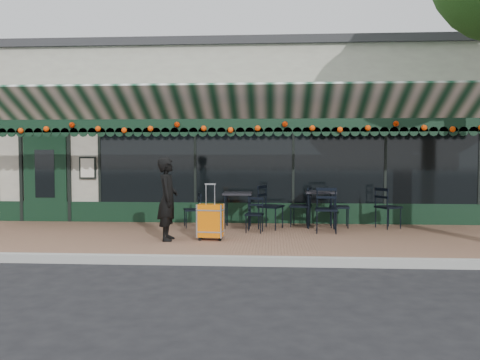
# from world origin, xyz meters

# --- Properties ---
(ground) EXTENTS (80.00, 80.00, 0.00)m
(ground) POSITION_xyz_m (0.00, 0.00, 0.00)
(ground) COLOR black
(ground) RESTS_ON ground
(sidewalk) EXTENTS (18.00, 4.00, 0.15)m
(sidewalk) POSITION_xyz_m (0.00, 2.00, 0.07)
(sidewalk) COLOR brown
(sidewalk) RESTS_ON ground
(curb) EXTENTS (18.00, 0.16, 0.15)m
(curb) POSITION_xyz_m (0.00, -0.08, 0.07)
(curb) COLOR #9E9E99
(curb) RESTS_ON ground
(restaurant_building) EXTENTS (12.00, 9.60, 4.50)m
(restaurant_building) POSITION_xyz_m (0.00, 7.84, 2.27)
(restaurant_building) COLOR gray
(restaurant_building) RESTS_ON ground
(woman) EXTENTS (0.44, 0.62, 1.63)m
(woman) POSITION_xyz_m (-1.15, 1.40, 0.96)
(woman) COLOR black
(woman) RESTS_ON sidewalk
(suitcase) EXTENTS (0.51, 0.32, 1.11)m
(suitcase) POSITION_xyz_m (-0.32, 1.48, 0.52)
(suitcase) COLOR orange
(suitcase) RESTS_ON sidewalk
(cafe_table_a) EXTENTS (0.68, 0.68, 0.84)m
(cafe_table_a) POSITION_xyz_m (2.00, 3.36, 0.91)
(cafe_table_a) COLOR black
(cafe_table_a) RESTS_ON sidewalk
(cafe_table_b) EXTENTS (0.66, 0.66, 0.81)m
(cafe_table_b) POSITION_xyz_m (0.10, 3.20, 0.88)
(cafe_table_b) COLOR black
(cafe_table_b) RESTS_ON sidewalk
(chair_a_left) EXTENTS (0.57, 0.57, 0.95)m
(chair_a_left) POSITION_xyz_m (1.56, 3.46, 0.62)
(chair_a_left) COLOR black
(chair_a_left) RESTS_ON sidewalk
(chair_a_right) EXTENTS (0.49, 0.49, 0.92)m
(chair_a_right) POSITION_xyz_m (2.44, 3.41, 0.61)
(chair_a_right) COLOR black
(chair_a_right) RESTS_ON sidewalk
(chair_a_front) EXTENTS (0.53, 0.53, 0.98)m
(chair_a_front) POSITION_xyz_m (2.06, 2.58, 0.64)
(chair_a_front) COLOR black
(chair_a_front) RESTS_ON sidewalk
(chair_a_extra) EXTENTS (0.65, 0.65, 0.95)m
(chair_a_extra) POSITION_xyz_m (3.54, 3.33, 0.62)
(chair_a_extra) COLOR black
(chair_a_extra) RESTS_ON sidewalk
(chair_b_left) EXTENTS (0.50, 0.50, 0.80)m
(chair_b_left) POSITION_xyz_m (-0.94, 3.15, 0.55)
(chair_b_left) COLOR black
(chair_b_left) RESTS_ON sidewalk
(chair_b_right) EXTENTS (0.66, 0.66, 1.00)m
(chair_b_right) POSITION_xyz_m (0.86, 3.05, 0.65)
(chair_b_right) COLOR black
(chair_b_right) RESTS_ON sidewalk
(chair_b_front) EXTENTS (0.43, 0.43, 0.77)m
(chair_b_front) POSITION_xyz_m (0.51, 2.49, 0.53)
(chair_b_front) COLOR black
(chair_b_front) RESTS_ON sidewalk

